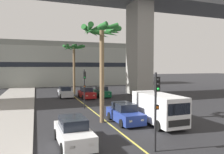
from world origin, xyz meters
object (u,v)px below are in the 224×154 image
(delivery_van, at_px, (158,108))
(traffic_light_median_far, at_px, (84,83))
(traffic_light_median_near, at_px, (156,101))
(palm_tree_mid_median, at_px, (101,41))
(car_queue_fourth, at_px, (65,92))
(car_queue_second, at_px, (87,93))
(car_queue_third, at_px, (102,92))
(car_queue_front, at_px, (124,114))
(palm_tree_near_median, at_px, (74,53))
(car_queue_fifth, at_px, (73,132))

(delivery_van, bearing_deg, traffic_light_median_far, 117.42)
(traffic_light_median_far, bearing_deg, delivery_van, -62.58)
(traffic_light_median_near, height_order, palm_tree_mid_median, palm_tree_mid_median)
(car_queue_fourth, bearing_deg, car_queue_second, -38.60)
(car_queue_fourth, height_order, palm_tree_mid_median, palm_tree_mid_median)
(palm_tree_mid_median, bearing_deg, traffic_light_median_far, 91.12)
(car_queue_third, xyz_separation_m, car_queue_fourth, (-5.16, 1.63, 0.00))
(delivery_van, relative_size, traffic_light_median_far, 1.25)
(car_queue_front, bearing_deg, car_queue_fourth, 99.29)
(palm_tree_near_median, bearing_deg, delivery_van, -81.36)
(car_queue_second, height_order, traffic_light_median_far, traffic_light_median_far)
(car_queue_fourth, bearing_deg, palm_tree_near_median, 56.59)
(car_queue_front, relative_size, traffic_light_median_near, 0.99)
(traffic_light_median_far, height_order, palm_tree_near_median, palm_tree_near_median)
(car_queue_second, distance_m, palm_tree_near_median, 7.85)
(car_queue_front, bearing_deg, delivery_van, -31.05)
(delivery_van, distance_m, palm_tree_mid_median, 6.91)
(traffic_light_median_far, xyz_separation_m, palm_tree_mid_median, (0.11, -5.86, 3.83))
(car_queue_fourth, bearing_deg, traffic_light_median_far, -85.23)
(car_queue_fourth, distance_m, traffic_light_median_near, 22.29)
(car_queue_fourth, relative_size, palm_tree_mid_median, 0.52)
(car_queue_fourth, relative_size, traffic_light_median_far, 0.99)
(car_queue_second, xyz_separation_m, car_queue_third, (2.44, 0.53, 0.00))
(car_queue_third, height_order, delivery_van, delivery_van)
(car_queue_fifth, height_order, traffic_light_median_far, traffic_light_median_far)
(palm_tree_near_median, distance_m, palm_tree_mid_median, 18.19)
(car_queue_second, height_order, car_queue_third, same)
(car_queue_second, xyz_separation_m, palm_tree_near_median, (-0.88, 4.94, 6.03))
(car_queue_fifth, relative_size, traffic_light_median_near, 0.99)
(car_queue_third, relative_size, palm_tree_mid_median, 0.52)
(car_queue_third, height_order, car_queue_fifth, same)
(car_queue_front, xyz_separation_m, car_queue_fifth, (-4.70, -3.47, 0.00))
(palm_tree_mid_median, bearing_deg, car_queue_second, 82.24)
(car_queue_front, distance_m, palm_tree_mid_median, 6.11)
(traffic_light_median_near, height_order, traffic_light_median_far, same)
(car_queue_front, relative_size, car_queue_fifth, 1.00)
(car_queue_second, bearing_deg, palm_tree_near_median, 100.14)
(car_queue_fourth, distance_m, palm_tree_near_median, 6.89)
(car_queue_second, xyz_separation_m, palm_tree_mid_median, (-1.80, -13.23, 5.83))
(car_queue_second, xyz_separation_m, traffic_light_median_near, (-0.88, -19.96, 1.99))
(car_queue_third, bearing_deg, palm_tree_near_median, 127.04)
(car_queue_second, height_order, traffic_light_median_near, traffic_light_median_near)
(car_queue_fifth, height_order, traffic_light_median_near, traffic_light_median_near)
(delivery_van, bearing_deg, car_queue_fourth, 105.69)
(delivery_van, height_order, traffic_light_median_far, traffic_light_median_far)
(car_queue_third, xyz_separation_m, palm_tree_near_median, (-3.33, 4.41, 6.03))
(delivery_van, bearing_deg, traffic_light_median_near, -123.25)
(car_queue_front, relative_size, palm_tree_near_median, 0.51)
(car_queue_fifth, distance_m, palm_tree_mid_median, 7.75)
(car_queue_fifth, bearing_deg, delivery_van, 16.75)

